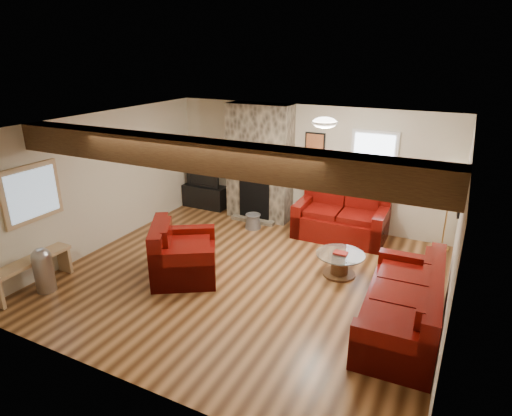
% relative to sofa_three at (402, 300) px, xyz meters
% --- Properties ---
extents(room, '(8.00, 8.00, 8.00)m').
position_rel_sofa_three_xyz_m(room, '(-2.48, 0.34, 0.82)').
color(room, '#4E2C14').
rests_on(room, ground).
extents(floor, '(6.00, 6.00, 0.00)m').
position_rel_sofa_three_xyz_m(floor, '(-2.48, 0.34, -0.43)').
color(floor, '#4E2C14').
rests_on(floor, ground).
extents(oak_beam, '(6.00, 0.36, 0.38)m').
position_rel_sofa_three_xyz_m(oak_beam, '(-2.48, -0.91, 1.88)').
color(oak_beam, '#341C0F').
rests_on(oak_beam, room).
extents(chimney_breast, '(1.40, 0.67, 2.50)m').
position_rel_sofa_three_xyz_m(chimney_breast, '(-3.48, 2.83, 0.79)').
color(chimney_breast, '#36312A').
rests_on(chimney_breast, floor).
extents(back_window, '(0.90, 0.08, 1.10)m').
position_rel_sofa_three_xyz_m(back_window, '(-1.13, 3.05, 1.12)').
color(back_window, silver).
rests_on(back_window, room).
extents(hatch_window, '(0.08, 1.00, 0.90)m').
position_rel_sofa_three_xyz_m(hatch_window, '(-5.44, -1.16, 1.02)').
color(hatch_window, tan).
rests_on(hatch_window, room).
extents(ceiling_dome, '(0.40, 0.40, 0.18)m').
position_rel_sofa_three_xyz_m(ceiling_dome, '(-1.58, 1.24, 2.01)').
color(ceiling_dome, '#F4E4CF').
rests_on(ceiling_dome, room).
extents(artwork_back, '(0.42, 0.06, 0.52)m').
position_rel_sofa_three_xyz_m(artwork_back, '(-2.33, 3.05, 1.27)').
color(artwork_back, black).
rests_on(artwork_back, room).
extents(artwork_right, '(0.06, 0.55, 0.42)m').
position_rel_sofa_three_xyz_m(artwork_right, '(0.48, 0.64, 1.32)').
color(artwork_right, black).
rests_on(artwork_right, room).
extents(sofa_three, '(1.02, 2.25, 0.85)m').
position_rel_sofa_three_xyz_m(sofa_three, '(0.00, 0.00, 0.00)').
color(sofa_three, '#4C0B05').
rests_on(sofa_three, floor).
extents(loveseat, '(1.77, 1.04, 0.93)m').
position_rel_sofa_three_xyz_m(loveseat, '(-1.56, 2.57, 0.04)').
color(loveseat, '#4C0B05').
rests_on(loveseat, floor).
extents(armchair_red, '(1.45, 1.49, 0.92)m').
position_rel_sofa_three_xyz_m(armchair_red, '(-3.42, -0.10, 0.03)').
color(armchair_red, '#4C0B05').
rests_on(armchair_red, floor).
extents(coffee_table, '(0.80, 0.80, 0.42)m').
position_rel_sofa_three_xyz_m(coffee_table, '(-1.13, 1.05, -0.23)').
color(coffee_table, '#402914').
rests_on(coffee_table, floor).
extents(tv_cabinet, '(1.05, 0.42, 0.52)m').
position_rel_sofa_three_xyz_m(tv_cabinet, '(-4.93, 2.87, -0.16)').
color(tv_cabinet, black).
rests_on(tv_cabinet, floor).
extents(television, '(0.86, 0.11, 0.49)m').
position_rel_sofa_three_xyz_m(television, '(-4.93, 2.87, 0.34)').
color(television, black).
rests_on(television, tv_cabinet).
extents(floor_lamp, '(0.39, 0.39, 1.52)m').
position_rel_sofa_three_xyz_m(floor_lamp, '(0.32, 2.89, 0.87)').
color(floor_lamp, tan).
rests_on(floor_lamp, floor).
extents(pine_bench, '(0.31, 1.31, 0.49)m').
position_rel_sofa_three_xyz_m(pine_bench, '(-5.31, -1.50, -0.18)').
color(pine_bench, tan).
rests_on(pine_bench, floor).
extents(pedal_bin, '(0.30, 0.30, 0.73)m').
position_rel_sofa_three_xyz_m(pedal_bin, '(-5.08, -1.46, -0.06)').
color(pedal_bin, '#A7A7AC').
rests_on(pedal_bin, floor).
extents(coal_bucket, '(0.34, 0.34, 0.32)m').
position_rel_sofa_three_xyz_m(coal_bucket, '(-3.32, 2.20, -0.27)').
color(coal_bucket, slate).
rests_on(coal_bucket, floor).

